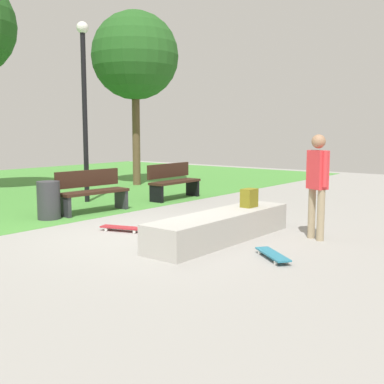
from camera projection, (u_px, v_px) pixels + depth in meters
The scene contains 11 objects.
ground_plane at pixel (135, 233), 8.36m from camera, with size 28.00×28.00×0.00m, color gray.
concrete_ledge at pixel (221, 227), 7.79m from camera, with size 3.07×0.73×0.45m, color #A8A59E.
backpack_on_ledge at pixel (249, 198), 8.34m from camera, with size 0.28×0.20×0.32m, color olive.
skater_performing_trick at pixel (317, 179), 7.77m from camera, with size 0.32×0.40×1.71m.
skateboard_by_ledge at pixel (273, 254), 6.68m from camera, with size 0.64×0.76×0.08m.
skateboard_spare at pixel (122, 228), 8.51m from camera, with size 0.44×0.82×0.08m.
park_bench_by_oak at pixel (92, 190), 10.42m from camera, with size 1.63×0.60×0.91m.
park_bench_near_path at pixel (173, 180), 12.44m from camera, with size 1.61×0.51×0.91m.
tree_tall_oak at pixel (135, 56), 15.17m from camera, with size 2.74×2.74×5.46m.
lamp_post at pixel (84, 95), 11.66m from camera, with size 0.28×0.28×4.33m.
trash_bin at pixel (49, 200), 9.62m from camera, with size 0.45×0.45×0.76m, color #333338.
Camera 1 is at (-5.80, -5.89, 1.78)m, focal length 45.17 mm.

